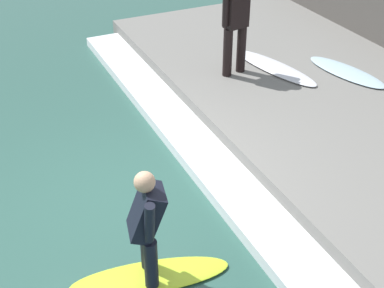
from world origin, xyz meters
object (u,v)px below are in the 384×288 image
(surfboard_waiting_near, at_px, (275,67))
(surfer_riding, at_px, (147,222))
(surfer_waiting_near, at_px, (236,22))
(surfboard_riding, at_px, (150,277))
(surfboard_spare, at_px, (346,72))

(surfboard_waiting_near, bearing_deg, surfer_riding, -137.91)
(surfer_waiting_near, bearing_deg, surfboard_riding, -130.14)
(surfboard_riding, xyz_separation_m, surfer_riding, (0.00, 0.00, 0.81))
(surfer_waiting_near, bearing_deg, surfer_riding, -130.14)
(surfboard_spare, bearing_deg, surfer_waiting_near, 154.39)
(surfer_riding, bearing_deg, surfboard_spare, 29.30)
(surfer_waiting_near, relative_size, surfboard_waiting_near, 0.84)
(surfboard_riding, relative_size, surfer_waiting_near, 1.09)
(surfer_waiting_near, distance_m, surfboard_waiting_near, 1.22)
(surfboard_waiting_near, bearing_deg, surfboard_spare, -33.64)
(surfboard_riding, relative_size, surfer_riding, 1.33)
(surfboard_waiting_near, xyz_separation_m, surfboard_spare, (1.07, -0.71, 0.00))
(surfboard_waiting_near, distance_m, surfboard_spare, 1.28)
(surfboard_waiting_near, bearing_deg, surfer_waiting_near, 167.53)
(surfboard_riding, relative_size, surfboard_waiting_near, 0.92)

